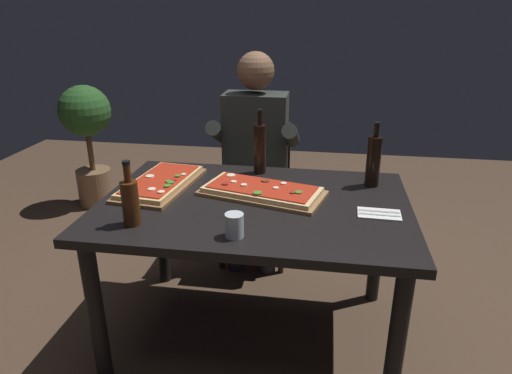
{
  "coord_description": "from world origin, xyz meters",
  "views": [
    {
      "loc": [
        0.3,
        -1.86,
        1.56
      ],
      "look_at": [
        0.0,
        0.05,
        0.79
      ],
      "focal_mm": 31.65,
      "sensor_mm": 36.0,
      "label": 1
    }
  ],
  "objects_px": {
    "dining_table": "(254,220)",
    "oil_bottle_amber": "(260,148)",
    "diner_chair": "(257,184)",
    "seated_diner": "(255,152)",
    "pizza_rectangular_left": "(161,183)",
    "wine_bottle_dark": "(374,160)",
    "vinegar_bottle_green": "(130,201)",
    "potted_plant_corner": "(88,132)",
    "tumbler_near_camera": "(234,227)",
    "pizza_rectangular_front": "(262,191)"
  },
  "relations": [
    {
      "from": "dining_table",
      "to": "tumbler_near_camera",
      "type": "xyz_separation_m",
      "value": [
        -0.02,
        -0.35,
        0.14
      ]
    },
    {
      "from": "vinegar_bottle_green",
      "to": "seated_diner",
      "type": "bearing_deg",
      "value": 72.16
    },
    {
      "from": "wine_bottle_dark",
      "to": "tumbler_near_camera",
      "type": "bearing_deg",
      "value": -131.72
    },
    {
      "from": "dining_table",
      "to": "pizza_rectangular_left",
      "type": "distance_m",
      "value": 0.51
    },
    {
      "from": "seated_diner",
      "to": "diner_chair",
      "type": "bearing_deg",
      "value": 90.0
    },
    {
      "from": "diner_chair",
      "to": "seated_diner",
      "type": "relative_size",
      "value": 0.65
    },
    {
      "from": "pizza_rectangular_left",
      "to": "tumbler_near_camera",
      "type": "bearing_deg",
      "value": -44.57
    },
    {
      "from": "tumbler_near_camera",
      "to": "oil_bottle_amber",
      "type": "bearing_deg",
      "value": 90.83
    },
    {
      "from": "dining_table",
      "to": "diner_chair",
      "type": "xyz_separation_m",
      "value": [
        -0.12,
        0.86,
        -0.16
      ]
    },
    {
      "from": "oil_bottle_amber",
      "to": "seated_diner",
      "type": "distance_m",
      "value": 0.39
    },
    {
      "from": "pizza_rectangular_left",
      "to": "oil_bottle_amber",
      "type": "relative_size",
      "value": 1.63
    },
    {
      "from": "oil_bottle_amber",
      "to": "vinegar_bottle_green",
      "type": "height_order",
      "value": "oil_bottle_amber"
    },
    {
      "from": "oil_bottle_amber",
      "to": "seated_diner",
      "type": "height_order",
      "value": "seated_diner"
    },
    {
      "from": "wine_bottle_dark",
      "to": "seated_diner",
      "type": "bearing_deg",
      "value": 145.57
    },
    {
      "from": "vinegar_bottle_green",
      "to": "diner_chair",
      "type": "relative_size",
      "value": 0.31
    },
    {
      "from": "wine_bottle_dark",
      "to": "tumbler_near_camera",
      "type": "relative_size",
      "value": 3.37
    },
    {
      "from": "seated_diner",
      "to": "potted_plant_corner",
      "type": "bearing_deg",
      "value": 154.84
    },
    {
      "from": "dining_table",
      "to": "diner_chair",
      "type": "distance_m",
      "value": 0.88
    },
    {
      "from": "vinegar_bottle_green",
      "to": "wine_bottle_dark",
      "type": "bearing_deg",
      "value": 30.77
    },
    {
      "from": "potted_plant_corner",
      "to": "dining_table",
      "type": "bearing_deg",
      "value": -41.88
    },
    {
      "from": "oil_bottle_amber",
      "to": "seated_diner",
      "type": "relative_size",
      "value": 0.26
    },
    {
      "from": "pizza_rectangular_front",
      "to": "seated_diner",
      "type": "xyz_separation_m",
      "value": [
        -0.14,
        0.65,
        -0.02
      ]
    },
    {
      "from": "wine_bottle_dark",
      "to": "seated_diner",
      "type": "xyz_separation_m",
      "value": [
        -0.66,
        0.45,
        -0.13
      ]
    },
    {
      "from": "vinegar_bottle_green",
      "to": "dining_table",
      "type": "bearing_deg",
      "value": 34.19
    },
    {
      "from": "pizza_rectangular_left",
      "to": "oil_bottle_amber",
      "type": "height_order",
      "value": "oil_bottle_amber"
    },
    {
      "from": "tumbler_near_camera",
      "to": "pizza_rectangular_front",
      "type": "bearing_deg",
      "value": 83.99
    },
    {
      "from": "seated_diner",
      "to": "potted_plant_corner",
      "type": "relative_size",
      "value": 1.33
    },
    {
      "from": "pizza_rectangular_left",
      "to": "seated_diner",
      "type": "relative_size",
      "value": 0.42
    },
    {
      "from": "pizza_rectangular_left",
      "to": "wine_bottle_dark",
      "type": "distance_m",
      "value": 1.05
    },
    {
      "from": "pizza_rectangular_left",
      "to": "potted_plant_corner",
      "type": "xyz_separation_m",
      "value": [
        -1.11,
        1.32,
        -0.14
      ]
    },
    {
      "from": "wine_bottle_dark",
      "to": "oil_bottle_amber",
      "type": "xyz_separation_m",
      "value": [
        -0.57,
        0.1,
        0.01
      ]
    },
    {
      "from": "pizza_rectangular_front",
      "to": "oil_bottle_amber",
      "type": "relative_size",
      "value": 1.83
    },
    {
      "from": "wine_bottle_dark",
      "to": "diner_chair",
      "type": "xyz_separation_m",
      "value": [
        -0.66,
        0.57,
        -0.38
      ]
    },
    {
      "from": "dining_table",
      "to": "wine_bottle_dark",
      "type": "bearing_deg",
      "value": 27.71
    },
    {
      "from": "wine_bottle_dark",
      "to": "dining_table",
      "type": "bearing_deg",
      "value": -152.29
    },
    {
      "from": "pizza_rectangular_front",
      "to": "diner_chair",
      "type": "distance_m",
      "value": 0.83
    },
    {
      "from": "oil_bottle_amber",
      "to": "vinegar_bottle_green",
      "type": "bearing_deg",
      "value": -121.38
    },
    {
      "from": "pizza_rectangular_front",
      "to": "oil_bottle_amber",
      "type": "xyz_separation_m",
      "value": [
        -0.06,
        0.3,
        0.12
      ]
    },
    {
      "from": "pizza_rectangular_front",
      "to": "vinegar_bottle_green",
      "type": "relative_size",
      "value": 2.3
    },
    {
      "from": "vinegar_bottle_green",
      "to": "potted_plant_corner",
      "type": "distance_m",
      "value": 2.09
    },
    {
      "from": "dining_table",
      "to": "oil_bottle_amber",
      "type": "xyz_separation_m",
      "value": [
        -0.03,
        0.38,
        0.23
      ]
    },
    {
      "from": "wine_bottle_dark",
      "to": "potted_plant_corner",
      "type": "relative_size",
      "value": 0.32
    },
    {
      "from": "pizza_rectangular_left",
      "to": "diner_chair",
      "type": "bearing_deg",
      "value": 63.93
    },
    {
      "from": "pizza_rectangular_front",
      "to": "dining_table",
      "type": "bearing_deg",
      "value": -106.19
    },
    {
      "from": "oil_bottle_amber",
      "to": "potted_plant_corner",
      "type": "xyz_separation_m",
      "value": [
        -1.56,
        1.05,
        -0.25
      ]
    },
    {
      "from": "diner_chair",
      "to": "potted_plant_corner",
      "type": "relative_size",
      "value": 0.87
    },
    {
      "from": "vinegar_bottle_green",
      "to": "diner_chair",
      "type": "height_order",
      "value": "vinegar_bottle_green"
    },
    {
      "from": "pizza_rectangular_front",
      "to": "seated_diner",
      "type": "relative_size",
      "value": 0.47
    },
    {
      "from": "dining_table",
      "to": "pizza_rectangular_left",
      "type": "height_order",
      "value": "pizza_rectangular_left"
    },
    {
      "from": "vinegar_bottle_green",
      "to": "tumbler_near_camera",
      "type": "xyz_separation_m",
      "value": [
        0.43,
        -0.04,
        -0.06
      ]
    }
  ]
}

